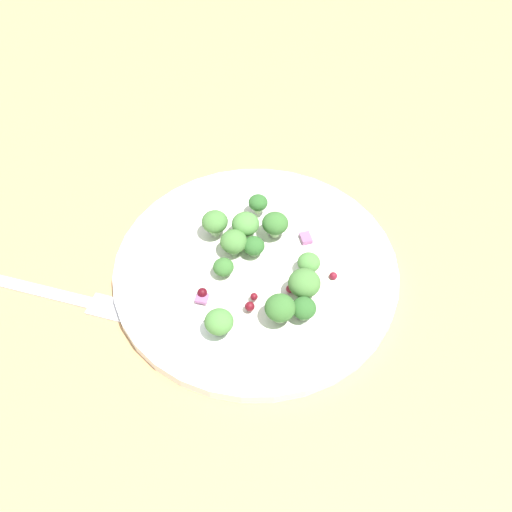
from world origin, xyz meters
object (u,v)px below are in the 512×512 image
(broccoli_floret_1, at_px, (219,322))
(broccoli_floret_2, at_px, (258,203))
(broccoli_floret_0, at_px, (309,263))
(fork, at_px, (48,292))
(plate, at_px, (256,268))

(broccoli_floret_1, bearing_deg, broccoli_floret_2, -143.51)
(broccoli_floret_2, bearing_deg, broccoli_floret_0, 82.38)
(fork, bearing_deg, broccoli_floret_0, 143.82)
(broccoli_floret_0, height_order, broccoli_floret_1, broccoli_floret_1)
(broccoli_floret_0, xyz_separation_m, broccoli_floret_2, (-0.01, -0.09, 0.00))
(broccoli_floret_1, height_order, broccoli_floret_2, same)
(broccoli_floret_2, relative_size, fork, 0.12)
(broccoli_floret_1, relative_size, broccoli_floret_2, 1.29)
(plate, relative_size, broccoli_floret_2, 13.76)
(broccoli_floret_0, distance_m, broccoli_floret_2, 0.09)
(broccoli_floret_1, distance_m, fork, 0.18)
(broccoli_floret_2, distance_m, fork, 0.22)
(broccoli_floret_1, xyz_separation_m, broccoli_floret_2, (-0.12, -0.09, 0.00))
(broccoli_floret_0, bearing_deg, fork, -36.18)
(broccoli_floret_0, xyz_separation_m, fork, (0.20, -0.15, -0.02))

